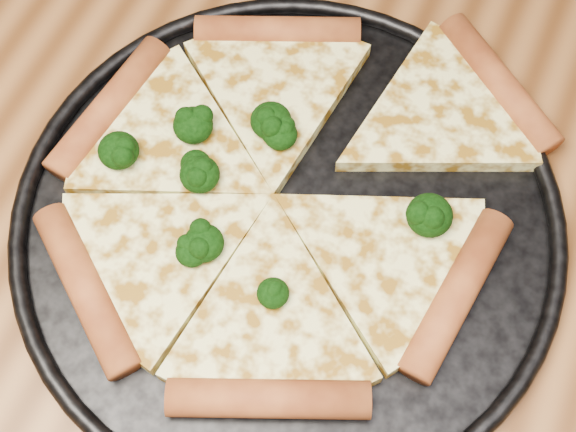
% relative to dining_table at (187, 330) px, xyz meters
% --- Properties ---
extents(dining_table, '(1.20, 0.90, 0.75)m').
position_rel_dining_table_xyz_m(dining_table, '(0.00, 0.00, 0.00)').
color(dining_table, brown).
rests_on(dining_table, ground).
extents(pizza_pan, '(0.37, 0.37, 0.02)m').
position_rel_dining_table_xyz_m(pizza_pan, '(0.05, 0.07, 0.10)').
color(pizza_pan, black).
rests_on(pizza_pan, dining_table).
extents(pizza, '(0.32, 0.35, 0.02)m').
position_rel_dining_table_xyz_m(pizza, '(0.04, 0.09, 0.11)').
color(pizza, '#FAF599').
rests_on(pizza, pizza_pan).
extents(broccoli_florets, '(0.24, 0.14, 0.02)m').
position_rel_dining_table_xyz_m(broccoli_florets, '(0.02, 0.08, 0.12)').
color(broccoli_florets, black).
rests_on(broccoli_florets, pizza).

